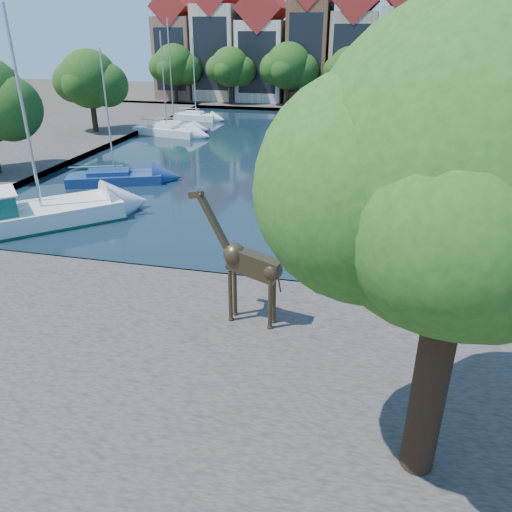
% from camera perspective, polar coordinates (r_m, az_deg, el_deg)
% --- Properties ---
extents(ground, '(160.00, 160.00, 0.00)m').
position_cam_1_polar(ground, '(22.16, -3.38, -3.12)').
color(ground, '#38332B').
rests_on(ground, ground).
extents(water_basin, '(38.00, 50.00, 0.08)m').
position_cam_1_polar(water_basin, '(44.33, 5.43, 11.27)').
color(water_basin, black).
rests_on(water_basin, ground).
extents(near_quay, '(50.00, 14.00, 0.50)m').
position_cam_1_polar(near_quay, '(16.51, -10.36, -13.48)').
color(near_quay, '#4D4743').
rests_on(near_quay, ground).
extents(far_quay, '(60.00, 16.00, 0.50)m').
position_cam_1_polar(far_quay, '(75.63, 9.02, 16.89)').
color(far_quay, '#4D4743').
rests_on(far_quay, ground).
extents(left_quay, '(14.00, 52.00, 0.50)m').
position_cam_1_polar(left_quay, '(53.57, -22.73, 12.10)').
color(left_quay, '#4D4743').
rests_on(left_quay, ground).
extents(plane_tree, '(8.32, 6.40, 10.62)m').
position_cam_1_polar(plane_tree, '(10.28, 23.59, 7.48)').
color(plane_tree, '#332114').
rests_on(plane_tree, near_quay).
extents(townhouse_west_end, '(5.44, 9.18, 14.93)m').
position_cam_1_polar(townhouse_west_end, '(80.09, -8.60, 22.46)').
color(townhouse_west_end, '#875D4A').
rests_on(townhouse_west_end, far_quay).
extents(townhouse_west_mid, '(5.94, 9.18, 16.79)m').
position_cam_1_polar(townhouse_west_mid, '(78.11, -4.17, 23.24)').
color(townhouse_west_mid, beige).
rests_on(townhouse_west_mid, far_quay).
extents(townhouse_west_inner, '(6.43, 9.18, 15.15)m').
position_cam_1_polar(townhouse_west_inner, '(76.51, 0.90, 22.60)').
color(townhouse_west_inner, silver).
rests_on(townhouse_west_inner, far_quay).
extents(townhouse_center, '(5.44, 9.18, 16.93)m').
position_cam_1_polar(townhouse_center, '(75.37, 6.17, 23.21)').
color(townhouse_center, brown).
rests_on(townhouse_center, far_quay).
extents(townhouse_east_inner, '(5.94, 9.18, 15.79)m').
position_cam_1_polar(townhouse_east_inner, '(74.85, 11.07, 22.43)').
color(townhouse_east_inner, tan).
rests_on(townhouse_east_inner, far_quay).
extents(townhouse_east_mid, '(6.43, 9.18, 16.65)m').
position_cam_1_polar(townhouse_east_mid, '(74.80, 16.46, 22.22)').
color(townhouse_east_mid, beige).
rests_on(townhouse_east_mid, far_quay).
extents(townhouse_east_end, '(5.44, 9.18, 14.43)m').
position_cam_1_polar(townhouse_east_end, '(75.37, 21.62, 20.80)').
color(townhouse_east_end, brown).
rests_on(townhouse_east_end, far_quay).
extents(far_tree_far_west, '(7.28, 5.60, 7.68)m').
position_cam_1_polar(far_tree_far_west, '(74.70, -9.24, 20.59)').
color(far_tree_far_west, '#332114').
rests_on(far_tree_far_west, far_quay).
extents(far_tree_west, '(6.76, 5.20, 7.36)m').
position_cam_1_polar(far_tree_west, '(72.14, -2.93, 20.63)').
color(far_tree_west, '#332114').
rests_on(far_tree_west, far_quay).
extents(far_tree_mid_west, '(7.80, 6.00, 8.00)m').
position_cam_1_polar(far_tree_mid_west, '(70.37, 3.80, 20.68)').
color(far_tree_mid_west, '#332114').
rests_on(far_tree_mid_west, far_quay).
extents(far_tree_mid_east, '(7.02, 5.40, 7.52)m').
position_cam_1_polar(far_tree_mid_east, '(69.51, 10.73, 20.15)').
color(far_tree_mid_east, '#332114').
rests_on(far_tree_mid_east, far_quay).
extents(far_tree_east, '(7.54, 5.80, 7.84)m').
position_cam_1_polar(far_tree_east, '(69.55, 17.72, 19.55)').
color(far_tree_east, '#332114').
rests_on(far_tree_east, far_quay).
extents(far_tree_far_east, '(6.76, 5.20, 7.36)m').
position_cam_1_polar(far_tree_far_east, '(70.53, 24.49, 18.50)').
color(far_tree_far_east, '#332114').
rests_on(far_tree_far_east, far_quay).
extents(side_tree_left_far, '(7.28, 5.60, 7.88)m').
position_cam_1_polar(side_tree_left_far, '(54.49, -18.40, 18.44)').
color(side_tree_left_far, '#332114').
rests_on(side_tree_left_far, left_quay).
extents(giraffe_statue, '(3.35, 0.80, 4.78)m').
position_cam_1_polar(giraffe_statue, '(17.42, -1.13, -0.76)').
color(giraffe_statue, '#3C2F1E').
rests_on(giraffe_statue, near_quay).
extents(motorsailer, '(10.31, 9.97, 11.30)m').
position_cam_1_polar(motorsailer, '(30.53, -26.32, 4.22)').
color(motorsailer, silver).
rests_on(motorsailer, water_basin).
extents(sailboat_left_b, '(6.96, 4.56, 9.01)m').
position_cam_1_polar(sailboat_left_b, '(37.50, -15.81, 8.79)').
color(sailboat_left_b, navy).
rests_on(sailboat_left_b, water_basin).
extents(sailboat_left_c, '(7.26, 3.79, 9.82)m').
position_cam_1_polar(sailboat_left_c, '(53.75, -10.12, 14.07)').
color(sailboat_left_c, silver).
rests_on(sailboat_left_c, water_basin).
extents(sailboat_left_d, '(5.33, 2.42, 10.99)m').
position_cam_1_polar(sailboat_left_d, '(55.53, -9.33, 14.51)').
color(sailboat_left_d, silver).
rests_on(sailboat_left_d, water_basin).
extents(sailboat_left_e, '(5.21, 2.30, 9.09)m').
position_cam_1_polar(sailboat_left_e, '(62.01, -6.85, 15.67)').
color(sailboat_left_e, white).
rests_on(sailboat_left_e, water_basin).
extents(sailboat_right_a, '(7.18, 4.39, 11.75)m').
position_cam_1_polar(sailboat_right_a, '(34.08, 26.82, 5.55)').
color(sailboat_right_a, silver).
rests_on(sailboat_right_a, water_basin).
extents(sailboat_right_b, '(8.33, 4.12, 13.28)m').
position_cam_1_polar(sailboat_right_b, '(42.62, 21.56, 10.03)').
color(sailboat_right_b, navy).
rests_on(sailboat_right_b, water_basin).
extents(sailboat_right_c, '(6.20, 3.26, 10.53)m').
position_cam_1_polar(sailboat_right_c, '(51.95, 20.75, 12.47)').
color(sailboat_right_c, silver).
rests_on(sailboat_right_c, water_basin).
extents(sailboat_right_d, '(5.85, 2.87, 8.38)m').
position_cam_1_polar(sailboat_right_d, '(56.65, 19.83, 13.57)').
color(sailboat_right_d, silver).
rests_on(sailboat_right_d, water_basin).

